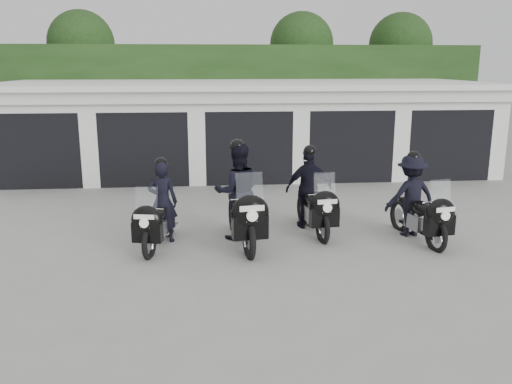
{
  "coord_description": "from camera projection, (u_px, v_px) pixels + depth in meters",
  "views": [
    {
      "loc": [
        -1.26,
        -10.47,
        3.57
      ],
      "look_at": [
        -0.29,
        0.08,
        1.05
      ],
      "focal_mm": 38.0,
      "sensor_mm": 36.0,
      "label": 1
    }
  ],
  "objects": [
    {
      "name": "police_bike_a",
      "position": [
        159.0,
        211.0,
        10.74
      ],
      "size": [
        0.88,
        2.05,
        1.8
      ],
      "rotation": [
        0.0,
        0.0,
        -0.21
      ],
      "color": "black",
      "rests_on": "ground"
    },
    {
      "name": "garage_block",
      "position": [
        243.0,
        128.0,
        18.55
      ],
      "size": [
        16.4,
        6.8,
        2.96
      ],
      "color": "white",
      "rests_on": "ground"
    },
    {
      "name": "police_bike_c",
      "position": [
        311.0,
        194.0,
        11.76
      ],
      "size": [
        1.1,
        2.19,
        1.91
      ],
      "rotation": [
        0.0,
        0.0,
        0.1
      ],
      "color": "black",
      "rests_on": "ground"
    },
    {
      "name": "background_vegetation",
      "position": [
        244.0,
        83.0,
        22.98
      ],
      "size": [
        20.0,
        3.9,
        5.8
      ],
      "color": "#193212",
      "rests_on": "ground"
    },
    {
      "name": "police_bike_d",
      "position": [
        415.0,
        201.0,
        11.23
      ],
      "size": [
        1.2,
        2.13,
        1.87
      ],
      "rotation": [
        0.0,
        0.0,
        0.17
      ],
      "color": "black",
      "rests_on": "ground"
    },
    {
      "name": "police_bike_b",
      "position": [
        240.0,
        199.0,
        10.95
      ],
      "size": [
        1.06,
        2.47,
        2.15
      ],
      "rotation": [
        0.0,
        0.0,
        0.12
      ],
      "color": "black",
      "rests_on": "ground"
    },
    {
      "name": "ground",
      "position": [
        271.0,
        242.0,
        11.08
      ],
      "size": [
        80.0,
        80.0,
        0.0
      ],
      "primitive_type": "plane",
      "color": "gray",
      "rests_on": "ground"
    }
  ]
}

